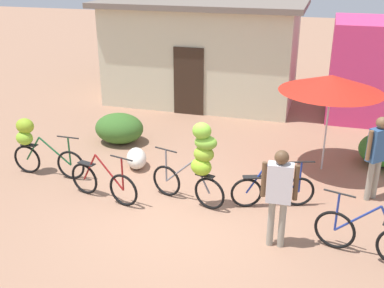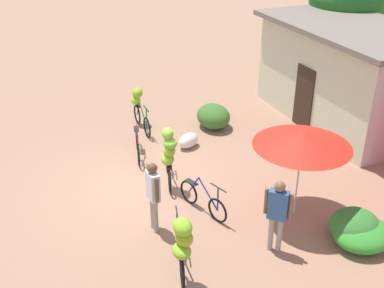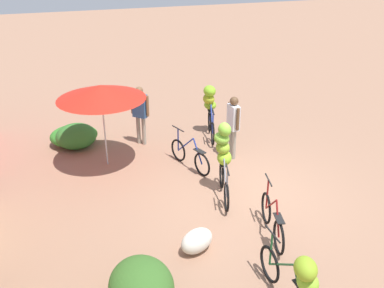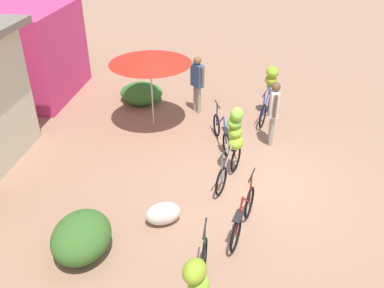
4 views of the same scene
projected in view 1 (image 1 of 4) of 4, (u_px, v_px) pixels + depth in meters
name	position (u px, v px, depth m)	size (l,w,h in m)	color
ground_plane	(178.00, 217.00, 8.47)	(60.00, 60.00, 0.00)	#9C7057
building_low	(203.00, 51.00, 14.70)	(6.26, 3.64, 3.16)	beige
hedge_bush_front_left	(119.00, 128.00, 11.68)	(1.24, 1.03, 0.76)	#396726
hedge_bush_front_right	(382.00, 150.00, 10.49)	(1.02, 1.12, 0.69)	#33782D
market_umbrella	(332.00, 83.00, 9.61)	(2.18, 2.18, 2.15)	beige
bicycle_leftmost	(34.00, 142.00, 9.85)	(1.72, 0.45, 1.26)	black
bicycle_near_pile	(103.00, 183.00, 8.95)	(1.60, 0.43, 1.01)	black
bicycle_center_loaded	(199.00, 159.00, 8.50)	(1.58, 0.59, 1.70)	black
bicycle_by_shop	(273.00, 191.00, 8.71)	(1.54, 0.57, 0.94)	black
produce_sack	(137.00, 158.00, 10.36)	(0.70, 0.44, 0.44)	silver
person_vendor	(378.00, 150.00, 8.72)	(0.43, 0.44, 1.70)	gray
person_bystander	(279.00, 189.00, 7.26)	(0.58, 0.22, 1.71)	gray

